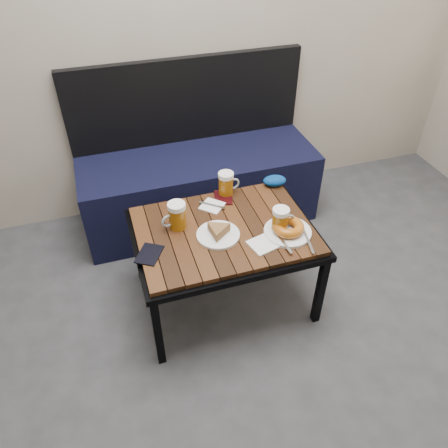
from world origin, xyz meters
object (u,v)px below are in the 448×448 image
object	(u,v)px
beer_mug_left	(177,216)
passport_burgundy	(223,198)
passport_navy	(149,254)
bench	(198,180)
cafe_table	(224,236)
plate_bagel	(288,229)
beer_mug_right	(281,220)
plate_pie	(218,232)
knit_pouch	(275,181)
beer_mug_centre	(226,184)

from	to	relation	value
beer_mug_left	passport_burgundy	distance (m)	0.32
passport_navy	bench	bearing A→B (deg)	93.39
cafe_table	passport_burgundy	world-z (taller)	passport_burgundy
plate_bagel	passport_navy	xyz separation A→B (m)	(-0.63, 0.05, -0.02)
beer_mug_right	passport_navy	xyz separation A→B (m)	(-0.60, 0.02, -0.06)
plate_pie	knit_pouch	world-z (taller)	plate_pie
plate_bagel	passport_navy	size ratio (longest dim) A/B	2.21
passport_burgundy	knit_pouch	xyz separation A→B (m)	(0.29, 0.03, 0.02)
beer_mug_right	passport_navy	bearing A→B (deg)	177.34
plate_pie	passport_navy	size ratio (longest dim) A/B	1.53
passport_burgundy	plate_pie	bearing A→B (deg)	-96.92
beer_mug_right	plate_pie	world-z (taller)	beer_mug_right
knit_pouch	beer_mug_centre	bearing A→B (deg)	179.95
cafe_table	beer_mug_centre	size ratio (longest dim) A/B	6.73
cafe_table	plate_pie	xyz separation A→B (m)	(-0.04, -0.04, 0.07)
beer_mug_centre	knit_pouch	distance (m)	0.27
cafe_table	beer_mug_centre	world-z (taller)	beer_mug_centre
beer_mug_centre	plate_bagel	xyz separation A→B (m)	(0.17, -0.38, -0.04)
bench	knit_pouch	size ratio (longest dim) A/B	11.54
bench	beer_mug_right	xyz separation A→B (m)	(0.18, -0.81, 0.26)
beer_mug_centre	plate_pie	xyz separation A→B (m)	(-0.14, -0.30, -0.04)
bench	cafe_table	distance (m)	0.74
beer_mug_centre	passport_navy	distance (m)	0.56
beer_mug_centre	knit_pouch	bearing A→B (deg)	-5.19
beer_mug_centre	plate_bagel	size ratio (longest dim) A/B	0.44
beer_mug_right	passport_burgundy	bearing A→B (deg)	117.47
bench	beer_mug_right	world-z (taller)	bench
passport_navy	knit_pouch	distance (m)	0.79
passport_burgundy	beer_mug_left	bearing A→B (deg)	-135.43
bench	passport_burgundy	size ratio (longest dim) A/B	11.35
plate_bagel	beer_mug_centre	bearing A→B (deg)	114.44
beer_mug_right	passport_burgundy	world-z (taller)	beer_mug_right
plate_bagel	passport_burgundy	distance (m)	0.40
bench	passport_navy	xyz separation A→B (m)	(-0.42, -0.79, 0.20)
beer_mug_left	plate_bagel	distance (m)	0.51
passport_navy	knit_pouch	world-z (taller)	knit_pouch
beer_mug_left	plate_pie	distance (m)	0.20
bench	plate_pie	xyz separation A→B (m)	(-0.10, -0.76, 0.22)
passport_navy	plate_bagel	bearing A→B (deg)	27.09
plate_pie	passport_burgundy	size ratio (longest dim) A/B	1.60
beer_mug_centre	passport_burgundy	size ratio (longest dim) A/B	1.01
bench	beer_mug_left	bearing A→B (deg)	-112.36
cafe_table	beer_mug_right	world-z (taller)	beer_mug_right
beer_mug_left	beer_mug_right	distance (m)	0.47
passport_navy	knit_pouch	bearing A→B (deg)	56.13
passport_burgundy	knit_pouch	distance (m)	0.29
beer_mug_left	passport_burgundy	xyz separation A→B (m)	(0.27, 0.15, -0.06)
plate_pie	plate_bagel	xyz separation A→B (m)	(0.31, -0.08, 0.00)
plate_bagel	passport_burgundy	size ratio (longest dim) A/B	2.30
bench	knit_pouch	bearing A→B (deg)	-56.91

